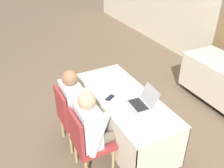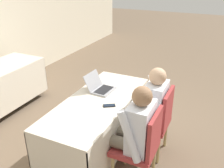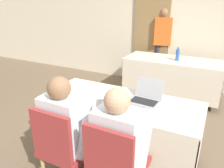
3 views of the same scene
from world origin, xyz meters
name	(u,v)px [view 3 (image 3 of 3)]	position (x,y,z in m)	size (l,w,h in m)	color
ground_plane	(119,156)	(0.00, 0.00, 0.00)	(24.00, 24.00, 0.00)	brown
wall_back	(177,20)	(0.00, 2.64, 1.35)	(12.00, 0.06, 2.70)	beige
curtain_panel	(152,21)	(-0.50, 2.58, 1.33)	(0.73, 0.04, 2.65)	olive
conference_table_near	(120,115)	(0.00, 0.00, 0.55)	(1.71, 0.71, 0.73)	beige
conference_table_far	(173,69)	(0.14, 1.96, 0.55)	(1.71, 0.71, 0.73)	beige
laptop	(146,98)	(0.25, 0.09, 0.78)	(0.32, 0.34, 0.21)	#99999E
cell_phone	(107,105)	(-0.06, -0.18, 0.74)	(0.13, 0.15, 0.01)	black
paper_beside_laptop	(82,99)	(-0.38, -0.16, 0.74)	(0.29, 0.34, 0.00)	white
water_bottle	(178,54)	(0.21, 1.91, 0.86)	(0.07, 0.07, 0.27)	#2D5BB7
chair_near_left	(63,146)	(-0.27, -0.66, 0.49)	(0.44, 0.44, 0.89)	tan
chair_near_right	(115,165)	(0.27, -0.66, 0.49)	(0.44, 0.44, 0.89)	tan
person_checkered_shirt	(68,126)	(-0.27, -0.56, 0.65)	(0.50, 0.52, 1.15)	#665B4C
person_white_shirt	(121,142)	(0.27, -0.56, 0.65)	(0.50, 0.52, 1.15)	#665B4C
person_red_shirt	(162,42)	(-0.26, 2.61, 0.91)	(0.38, 0.27, 1.59)	#33333D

